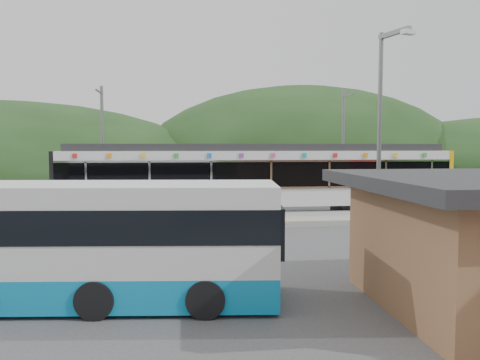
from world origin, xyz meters
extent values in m
plane|color=#4C4C4F|center=(0.00, 0.00, 0.00)|extent=(120.00, 120.00, 0.00)
ellipsoid|color=#1E3D19|center=(-28.00, 52.00, 0.00)|extent=(60.00, 45.00, 20.00)
ellipsoid|color=#1E3D19|center=(16.00, 54.00, 0.00)|extent=(52.00, 39.00, 26.00)
cube|color=#9E9E99|center=(0.00, 3.30, 0.15)|extent=(26.00, 3.20, 0.30)
cube|color=yellow|center=(0.00, 2.00, 0.30)|extent=(26.00, 0.10, 0.01)
cube|color=black|center=(-4.61, 6.00, 0.30)|extent=(3.20, 2.20, 0.56)
cube|color=black|center=(7.39, 6.00, 0.30)|extent=(3.20, 2.20, 0.56)
cube|color=silver|center=(1.39, 6.00, 1.04)|extent=(20.00, 2.90, 0.92)
cube|color=black|center=(1.39, 6.00, 2.23)|extent=(20.00, 2.96, 1.45)
cube|color=silver|center=(1.39, 4.50, 1.55)|extent=(20.00, 0.05, 0.10)
cube|color=silver|center=(1.39, 4.50, 2.90)|extent=(20.00, 0.05, 0.10)
cube|color=silver|center=(1.39, 6.00, 3.17)|extent=(20.00, 2.90, 0.45)
cube|color=#2D2D30|center=(1.39, 6.00, 3.58)|extent=(19.40, 2.50, 0.36)
cube|color=#EEB50C|center=(11.51, 6.00, 1.90)|extent=(0.24, 2.92, 3.00)
cube|color=black|center=(-8.71, 6.00, 1.90)|extent=(0.20, 2.92, 3.00)
cube|color=silver|center=(-7.11, 4.50, 2.23)|extent=(0.10, 0.05, 1.35)
cube|color=silver|center=(-4.11, 4.50, 2.23)|extent=(0.10, 0.05, 1.35)
cube|color=silver|center=(-1.11, 4.50, 2.23)|extent=(0.10, 0.05, 1.35)
cube|color=silver|center=(1.89, 4.50, 2.23)|extent=(0.10, 0.05, 1.35)
cube|color=silver|center=(4.89, 4.50, 2.23)|extent=(0.10, 0.05, 1.35)
cube|color=silver|center=(7.89, 4.50, 2.23)|extent=(0.10, 0.05, 1.35)
cube|color=silver|center=(10.39, 4.50, 2.23)|extent=(0.10, 0.05, 1.35)
cube|color=red|center=(-7.61, 4.51, 3.18)|extent=(0.22, 0.04, 0.22)
cube|color=orange|center=(-6.01, 4.51, 3.18)|extent=(0.22, 0.04, 0.22)
cube|color=yellow|center=(-4.41, 4.51, 3.18)|extent=(0.22, 0.04, 0.22)
cube|color=green|center=(-2.81, 4.51, 3.18)|extent=(0.22, 0.04, 0.22)
cube|color=blue|center=(-1.21, 4.51, 3.18)|extent=(0.22, 0.04, 0.22)
cube|color=purple|center=(0.39, 4.51, 3.18)|extent=(0.22, 0.04, 0.22)
cube|color=#E54C8C|center=(1.99, 4.51, 3.18)|extent=(0.22, 0.04, 0.22)
cube|color=#19A5A5|center=(3.59, 4.51, 3.18)|extent=(0.22, 0.04, 0.22)
cube|color=red|center=(5.19, 4.51, 3.18)|extent=(0.22, 0.04, 0.22)
cube|color=orange|center=(6.79, 4.51, 3.18)|extent=(0.22, 0.04, 0.22)
cube|color=yellow|center=(8.39, 4.51, 3.18)|extent=(0.22, 0.04, 0.22)
cube|color=green|center=(9.99, 4.51, 3.18)|extent=(0.22, 0.04, 0.22)
cylinder|color=slate|center=(-7.00, 8.60, 3.50)|extent=(0.18, 0.18, 7.00)
cube|color=slate|center=(-7.00, 7.80, 6.60)|extent=(0.08, 1.80, 0.08)
cylinder|color=slate|center=(7.00, 8.60, 3.50)|extent=(0.18, 0.18, 7.00)
cube|color=slate|center=(7.00, 7.80, 6.60)|extent=(0.08, 1.80, 0.08)
cube|color=#0D8BCB|center=(-5.40, -7.42, 0.46)|extent=(10.39, 3.28, 0.74)
cube|color=silver|center=(-5.40, -7.42, 1.21)|extent=(10.39, 3.28, 0.74)
cube|color=black|center=(-5.40, -7.42, 1.95)|extent=(10.39, 3.32, 0.74)
cube|color=silver|center=(-5.40, -7.42, 2.55)|extent=(10.39, 3.28, 0.46)
cylinder|color=black|center=(-6.60, -7.30, 0.42)|extent=(1.06, 2.51, 0.84)
cylinder|color=black|center=(-4.19, -7.53, 0.42)|extent=(1.06, 2.51, 0.84)
cylinder|color=black|center=(-1.88, -7.75, 0.42)|extent=(1.06, 2.51, 0.84)
cylinder|color=slate|center=(2.99, -5.99, 3.37)|extent=(0.12, 0.12, 6.74)
cube|color=slate|center=(2.99, -6.50, 6.63)|extent=(0.44, 1.11, 0.12)
cube|color=silver|center=(2.99, -7.01, 6.54)|extent=(0.39, 0.27, 0.12)
camera|label=1|loc=(-2.39, -18.51, 3.64)|focal=35.00mm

